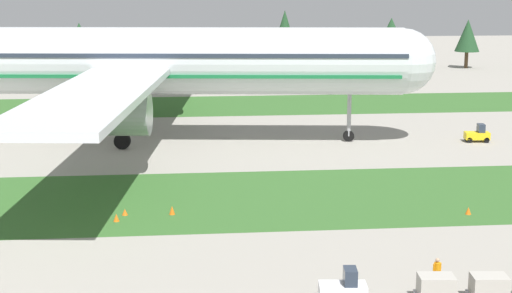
# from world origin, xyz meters

# --- Properties ---
(grass_strip_near) EXTENTS (320.00, 17.42, 0.01)m
(grass_strip_near) POSITION_xyz_m (0.00, 27.08, 0.00)
(grass_strip_near) COLOR #336028
(grass_strip_near) RESTS_ON ground
(grass_strip_far) EXTENTS (320.00, 17.42, 0.01)m
(grass_strip_far) POSITION_xyz_m (0.00, 73.92, 0.00)
(grass_strip_far) COLOR #336028
(grass_strip_far) RESTS_ON ground
(airliner) EXTENTS (60.95, 75.49, 24.37)m
(airliner) POSITION_xyz_m (-14.20, 50.67, 8.74)
(airliner) COLOR silver
(airliner) RESTS_ON ground
(baggage_tug) EXTENTS (2.71, 1.53, 1.97)m
(baggage_tug) POSITION_xyz_m (-2.38, 5.97, 0.81)
(baggage_tug) COLOR silver
(baggage_tug) RESTS_ON ground
(cargo_dolly_lead) EXTENTS (2.33, 1.69, 1.55)m
(cargo_dolly_lead) POSITION_xyz_m (2.62, 5.51, 0.92)
(cargo_dolly_lead) COLOR #A3A3A8
(cargo_dolly_lead) RESTS_ON ground
(cargo_dolly_second) EXTENTS (2.33, 1.69, 1.55)m
(cargo_dolly_second) POSITION_xyz_m (5.51, 5.25, 0.92)
(cargo_dolly_second) COLOR #A3A3A8
(cargo_dolly_second) RESTS_ON ground
(pushback_tractor) EXTENTS (2.73, 1.59, 1.97)m
(pushback_tractor) POSITION_xyz_m (20.85, 46.69, 0.81)
(pushback_tractor) COLOR yellow
(pushback_tractor) RESTS_ON ground
(ground_crew_marshaller) EXTENTS (0.54, 0.36, 1.74)m
(ground_crew_marshaller) POSITION_xyz_m (3.37, 7.66, 0.95)
(ground_crew_marshaller) COLOR black
(ground_crew_marshaller) RESTS_ON ground
(taxiway_marker_0) EXTENTS (0.44, 0.44, 0.57)m
(taxiway_marker_0) POSITION_xyz_m (-15.93, 21.89, 0.29)
(taxiway_marker_0) COLOR orange
(taxiway_marker_0) RESTS_ON ground
(taxiway_marker_1) EXTENTS (0.44, 0.44, 0.48)m
(taxiway_marker_1) POSITION_xyz_m (-15.41, 23.39, 0.24)
(taxiway_marker_1) COLOR orange
(taxiway_marker_1) RESTS_ON ground
(taxiway_marker_2) EXTENTS (0.44, 0.44, 0.67)m
(taxiway_marker_2) POSITION_xyz_m (-11.89, 23.22, 0.33)
(taxiway_marker_2) COLOR orange
(taxiway_marker_2) RESTS_ON ground
(taxiway_marker_3) EXTENTS (0.44, 0.44, 0.55)m
(taxiway_marker_3) POSITION_xyz_m (10.29, 21.11, 0.27)
(taxiway_marker_3) COLOR orange
(taxiway_marker_3) RESTS_ON ground
(distant_tree_line) EXTENTS (169.11, 11.04, 12.62)m
(distant_tree_line) POSITION_xyz_m (8.56, 112.49, 6.99)
(distant_tree_line) COLOR #4C3823
(distant_tree_line) RESTS_ON ground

